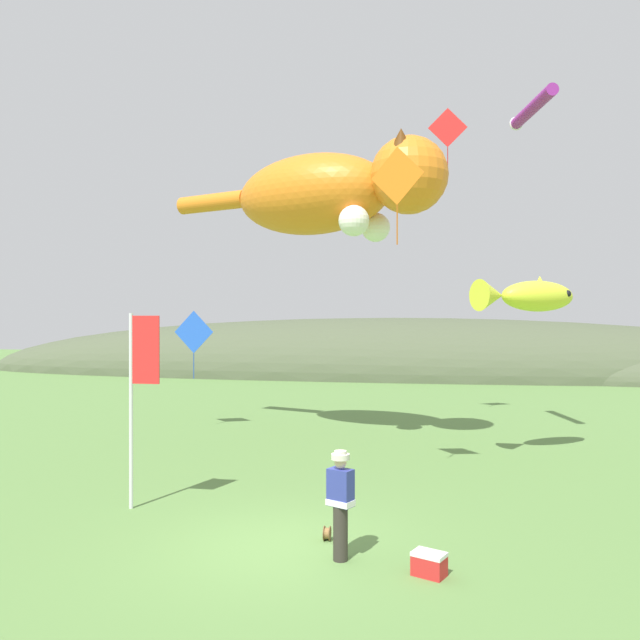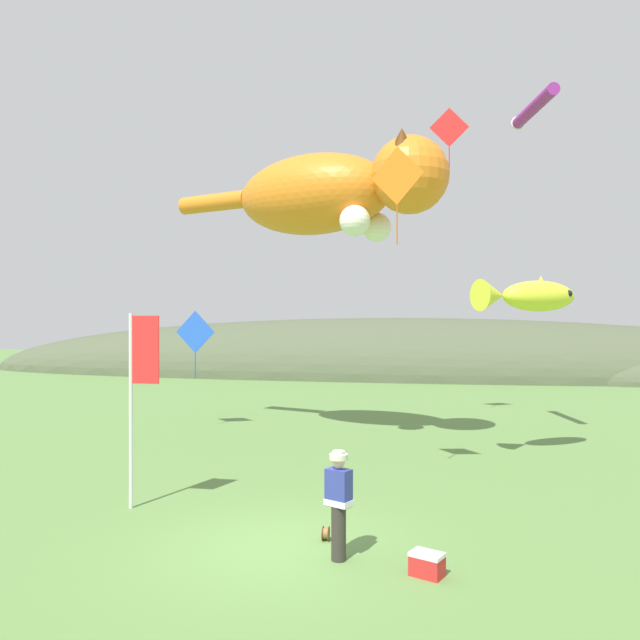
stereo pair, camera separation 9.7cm
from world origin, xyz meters
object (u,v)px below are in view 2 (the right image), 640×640
at_px(picnic_cooler, 427,564).
at_px(kite_fish_windsock, 529,296).
at_px(kite_giant_cat, 333,193).
at_px(kite_tube_streamer, 534,108).
at_px(kite_spool, 326,533).
at_px(kite_diamond_red, 449,128).
at_px(kite_diamond_blue, 195,332).
at_px(festival_banner_pole, 138,381).
at_px(kite_diamond_orange, 397,176).
at_px(festival_attendant, 339,501).

height_order(picnic_cooler, kite_fish_windsock, kite_fish_windsock).
bearing_deg(kite_giant_cat, kite_tube_streamer, 1.14).
bearing_deg(kite_spool, kite_giant_cat, 98.41).
bearing_deg(picnic_cooler, kite_spool, 145.60).
bearing_deg(kite_diamond_red, kite_fish_windsock, -67.15).
relative_size(picnic_cooler, kite_diamond_blue, 0.24).
distance_m(festival_banner_pole, kite_tube_streamer, 13.95).
distance_m(picnic_cooler, kite_diamond_orange, 8.36).
xyz_separation_m(picnic_cooler, kite_fish_windsock, (2.65, 8.19, 4.36)).
distance_m(kite_tube_streamer, kite_diamond_blue, 13.22).
distance_m(festival_attendant, festival_banner_pole, 5.18).
distance_m(kite_diamond_red, kite_diamond_blue, 11.57).
distance_m(kite_fish_windsock, kite_tube_streamer, 5.95).
bearing_deg(kite_diamond_orange, kite_fish_windsock, 46.85).
bearing_deg(festival_banner_pole, kite_giant_cat, 68.97).
height_order(kite_spool, kite_diamond_blue, kite_diamond_blue).
relative_size(kite_spool, kite_fish_windsock, 0.08).
distance_m(picnic_cooler, festival_banner_pole, 6.81).
height_order(picnic_cooler, festival_banner_pole, festival_banner_pole).
height_order(kite_fish_windsock, kite_diamond_red, kite_diamond_red).
bearing_deg(festival_banner_pole, kite_diamond_blue, 104.55).
relative_size(picnic_cooler, kite_tube_streamer, 0.19).
relative_size(kite_fish_windsock, kite_diamond_orange, 1.42).
height_order(festival_banner_pole, kite_diamond_blue, kite_diamond_blue).
xyz_separation_m(kite_giant_cat, kite_fish_windsock, (5.69, -1.59, -3.33)).
relative_size(kite_giant_cat, kite_diamond_orange, 4.30).
bearing_deg(kite_fish_windsock, festival_banner_pole, -145.62).
height_order(picnic_cooler, kite_diamond_red, kite_diamond_red).
bearing_deg(kite_spool, kite_diamond_orange, 72.68).
distance_m(picnic_cooler, kite_tube_streamer, 14.43).
xyz_separation_m(festival_banner_pole, kite_giant_cat, (2.86, 7.44, 5.24)).
xyz_separation_m(kite_spool, kite_diamond_orange, (1.05, 3.38, 7.01)).
distance_m(festival_banner_pole, kite_diamond_orange, 7.22).
xyz_separation_m(festival_attendant, kite_spool, (-0.36, 0.85, -0.83)).
height_order(kite_giant_cat, kite_diamond_red, kite_diamond_red).
bearing_deg(picnic_cooler, festival_banner_pole, 158.38).
xyz_separation_m(kite_spool, kite_diamond_blue, (-6.44, 10.06, 3.30)).
relative_size(kite_diamond_red, kite_diamond_blue, 0.95).
bearing_deg(kite_spool, festival_attendant, -66.96).
bearing_deg(kite_diamond_orange, kite_tube_streamer, 54.71).
bearing_deg(kite_diamond_blue, festival_banner_pole, -75.45).
height_order(kite_spool, kite_diamond_orange, kite_diamond_orange).
bearing_deg(kite_diamond_orange, kite_spool, -107.32).
relative_size(festival_banner_pole, kite_fish_windsock, 1.28).
relative_size(festival_attendant, kite_spool, 7.03).
distance_m(picnic_cooler, kite_diamond_red, 16.72).
height_order(kite_tube_streamer, kite_diamond_orange, kite_tube_streamer).
distance_m(kite_giant_cat, kite_diamond_blue, 6.99).
relative_size(festival_banner_pole, kite_diamond_red, 1.76).
xyz_separation_m(festival_attendant, festival_banner_pole, (-4.49, 1.97, 1.68)).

